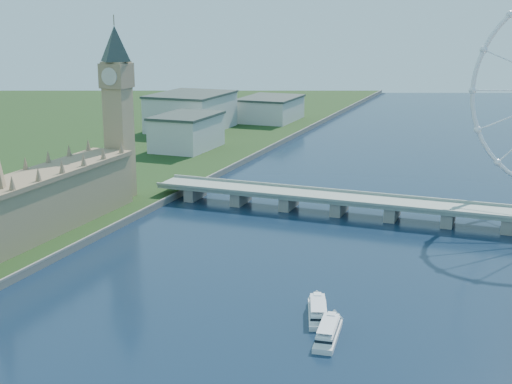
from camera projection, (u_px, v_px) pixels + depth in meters
The scene contains 5 objects.
big_ben at pixel (117, 90), 411.06m from camera, with size 20.02×20.02×110.00m.
westminster_bridge at pixel (339, 202), 401.15m from camera, with size 220.00×22.00×9.50m.
city_skyline at pixel (459, 122), 620.27m from camera, with size 505.00×280.00×32.00m.
tour_boat_near at pixel (318, 317), 265.55m from camera, with size 7.29×28.61×6.31m, color white, non-canonical shape.
tour_boat_far at pixel (328, 339), 248.05m from camera, with size 7.26×28.49×6.28m, color silver, non-canonical shape.
Camera 1 is at (95.14, -78.59, 110.50)m, focal length 50.00 mm.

